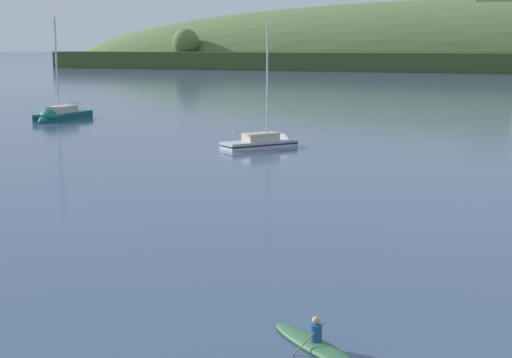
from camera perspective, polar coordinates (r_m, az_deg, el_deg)
far_shoreline_hill at (r=268.01m, az=18.15°, el=7.64°), size 431.79×99.77×46.52m
sailboat_near_mooring at (r=62.64m, az=0.85°, el=2.52°), size 5.12×7.00×10.93m
sailboat_midwater_white at (r=87.59m, az=-14.23°, el=4.33°), size 4.07×8.94×12.28m
canoe_with_paddler at (r=21.67m, az=4.39°, el=-12.00°), size 3.76×2.66×1.02m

